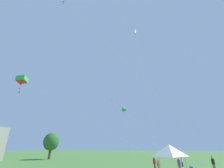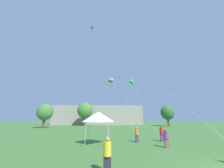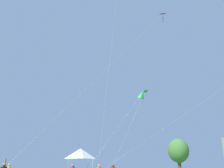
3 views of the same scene
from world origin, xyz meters
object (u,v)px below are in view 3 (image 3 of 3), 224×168
festival_tent (81,154)px  kite_purple_delta_1 (162,14)px  kite_green_delta_0 (145,93)px  kite_green_diamond_4 (142,95)px

festival_tent → kite_purple_delta_1: bearing=102.4°
kite_purple_delta_1 → kite_green_delta_0: bearing=-47.0°
kite_green_delta_0 → kite_green_diamond_4: bearing=-33.0°
festival_tent → kite_green_delta_0: size_ratio=0.34×
kite_green_delta_0 → kite_green_diamond_4: kite_green_delta_0 is taller
festival_tent → kite_green_diamond_4: kite_green_diamond_4 is taller
kite_purple_delta_1 → kite_green_diamond_4: size_ratio=2.78×
kite_green_delta_0 → kite_green_diamond_4: size_ratio=1.07×
festival_tent → kite_purple_delta_1: (-3.00, 13.65, 23.14)m
festival_tent → kite_green_delta_0: bearing=64.1°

